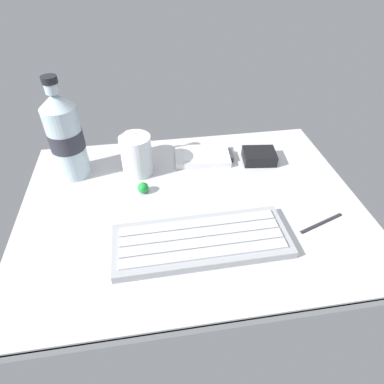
{
  "coord_description": "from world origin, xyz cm",
  "views": [
    {
      "loc": [
        -7.0,
        -44.98,
        41.69
      ],
      "look_at": [
        0.0,
        0.0,
        3.0
      ],
      "focal_mm": 30.42,
      "sensor_mm": 36.0,
      "label": 1
    }
  ],
  "objects_px": {
    "water_bottle": "(65,136)",
    "charger_block": "(259,156)",
    "trackball_mouse": "(143,188)",
    "stylus_pen": "(322,222)",
    "handheld_device": "(203,156)",
    "keyboard": "(204,240)",
    "juice_cup": "(137,156)"
  },
  "relations": [
    {
      "from": "water_bottle",
      "to": "stylus_pen",
      "type": "height_order",
      "value": "water_bottle"
    },
    {
      "from": "charger_block",
      "to": "water_bottle",
      "type": "bearing_deg",
      "value": 177.74
    },
    {
      "from": "keyboard",
      "to": "charger_block",
      "type": "distance_m",
      "value": 0.27
    },
    {
      "from": "handheld_device",
      "to": "trackball_mouse",
      "type": "distance_m",
      "value": 0.17
    },
    {
      "from": "trackball_mouse",
      "to": "stylus_pen",
      "type": "distance_m",
      "value": 0.34
    },
    {
      "from": "juice_cup",
      "to": "water_bottle",
      "type": "bearing_deg",
      "value": 173.22
    },
    {
      "from": "handheld_device",
      "to": "water_bottle",
      "type": "height_order",
      "value": "water_bottle"
    },
    {
      "from": "juice_cup",
      "to": "stylus_pen",
      "type": "xyz_separation_m",
      "value": [
        0.32,
        -0.21,
        -0.04
      ]
    },
    {
      "from": "keyboard",
      "to": "charger_block",
      "type": "xyz_separation_m",
      "value": [
        0.16,
        0.22,
        0.0
      ]
    },
    {
      "from": "keyboard",
      "to": "stylus_pen",
      "type": "height_order",
      "value": "keyboard"
    },
    {
      "from": "charger_block",
      "to": "juice_cup",
      "type": "bearing_deg",
      "value": -179.99
    },
    {
      "from": "handheld_device",
      "to": "juice_cup",
      "type": "height_order",
      "value": "juice_cup"
    },
    {
      "from": "juice_cup",
      "to": "water_bottle",
      "type": "height_order",
      "value": "water_bottle"
    },
    {
      "from": "trackball_mouse",
      "to": "stylus_pen",
      "type": "xyz_separation_m",
      "value": [
        0.31,
        -0.14,
        -0.01
      ]
    },
    {
      "from": "keyboard",
      "to": "charger_block",
      "type": "relative_size",
      "value": 4.16
    },
    {
      "from": "handheld_device",
      "to": "charger_block",
      "type": "distance_m",
      "value": 0.12
    },
    {
      "from": "water_bottle",
      "to": "charger_block",
      "type": "relative_size",
      "value": 2.97
    },
    {
      "from": "handheld_device",
      "to": "keyboard",
      "type": "bearing_deg",
      "value": -99.97
    },
    {
      "from": "water_bottle",
      "to": "trackball_mouse",
      "type": "distance_m",
      "value": 0.18
    },
    {
      "from": "trackball_mouse",
      "to": "stylus_pen",
      "type": "relative_size",
      "value": 0.23
    },
    {
      "from": "keyboard",
      "to": "juice_cup",
      "type": "bearing_deg",
      "value": 114.9
    },
    {
      "from": "handheld_device",
      "to": "juice_cup",
      "type": "relative_size",
      "value": 1.56
    },
    {
      "from": "keyboard",
      "to": "water_bottle",
      "type": "bearing_deg",
      "value": 134.93
    },
    {
      "from": "stylus_pen",
      "to": "juice_cup",
      "type": "bearing_deg",
      "value": 127.63
    },
    {
      "from": "handheld_device",
      "to": "stylus_pen",
      "type": "bearing_deg",
      "value": -53.46
    },
    {
      "from": "juice_cup",
      "to": "charger_block",
      "type": "height_order",
      "value": "juice_cup"
    },
    {
      "from": "keyboard",
      "to": "juice_cup",
      "type": "distance_m",
      "value": 0.24
    },
    {
      "from": "water_bottle",
      "to": "keyboard",
      "type": "bearing_deg",
      "value": -45.07
    },
    {
      "from": "keyboard",
      "to": "stylus_pen",
      "type": "bearing_deg",
      "value": 3.51
    },
    {
      "from": "water_bottle",
      "to": "juice_cup",
      "type": "bearing_deg",
      "value": -6.78
    },
    {
      "from": "trackball_mouse",
      "to": "stylus_pen",
      "type": "height_order",
      "value": "trackball_mouse"
    },
    {
      "from": "juice_cup",
      "to": "charger_block",
      "type": "xyz_separation_m",
      "value": [
        0.27,
        0.0,
        -0.03
      ]
    }
  ]
}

